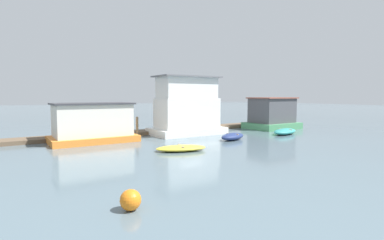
# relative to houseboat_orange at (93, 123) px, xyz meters

# --- Properties ---
(ground_plane) EXTENTS (200.00, 200.00, 0.00)m
(ground_plane) POSITION_rel_houseboat_orange_xyz_m (7.88, -0.51, -1.39)
(ground_plane) COLOR slate
(dock_walkway) EXTENTS (33.80, 2.12, 0.30)m
(dock_walkway) POSITION_rel_houseboat_orange_xyz_m (7.88, 2.28, -1.24)
(dock_walkway) COLOR brown
(dock_walkway) RESTS_ON ground_plane
(houseboat_orange) EXTENTS (6.18, 3.59, 2.94)m
(houseboat_orange) POSITION_rel_houseboat_orange_xyz_m (0.00, 0.00, 0.00)
(houseboat_orange) COLOR orange
(houseboat_orange) RESTS_ON ground_plane
(houseboat_white) EXTENTS (6.48, 3.78, 5.19)m
(houseboat_white) POSITION_rel_houseboat_orange_xyz_m (8.33, -0.02, 0.96)
(houseboat_white) COLOR white
(houseboat_white) RESTS_ON ground_plane
(houseboat_green) EXTENTS (5.06, 3.96, 3.28)m
(houseboat_green) POSITION_rel_houseboat_orange_xyz_m (18.22, -1.02, 0.12)
(houseboat_green) COLOR #4C9360
(houseboat_green) RESTS_ON ground_plane
(dinghy_yellow) EXTENTS (3.49, 2.39, 0.36)m
(dinghy_yellow) POSITION_rel_houseboat_orange_xyz_m (3.65, -6.80, -1.21)
(dinghy_yellow) COLOR yellow
(dinghy_yellow) RESTS_ON ground_plane
(dinghy_navy) EXTENTS (2.86, 1.98, 0.54)m
(dinghy_navy) POSITION_rel_houseboat_orange_xyz_m (9.45, -4.97, -1.12)
(dinghy_navy) COLOR navy
(dinghy_navy) RESTS_ON ground_plane
(dinghy_teal) EXTENTS (3.64, 2.44, 0.51)m
(dinghy_teal) POSITION_rel_houseboat_orange_xyz_m (15.66, -4.90, -1.13)
(dinghy_teal) COLOR teal
(dinghy_teal) RESTS_ON ground_plane
(mooring_post_near_right) EXTENTS (0.21, 0.21, 1.76)m
(mooring_post_near_right) POSITION_rel_houseboat_orange_xyz_m (-1.21, 0.97, -0.51)
(mooring_post_near_right) COLOR brown
(mooring_post_near_right) RESTS_ON ground_plane
(mooring_post_centre) EXTENTS (0.21, 0.21, 1.68)m
(mooring_post_centre) POSITION_rel_houseboat_orange_xyz_m (3.93, 0.97, -0.55)
(mooring_post_centre) COLOR #846B4C
(mooring_post_centre) RESTS_ON ground_plane
(buoy_orange) EXTENTS (0.65, 0.65, 0.65)m
(buoy_orange) POSITION_rel_houseboat_orange_xyz_m (-2.66, -14.35, -1.06)
(buoy_orange) COLOR orange
(buoy_orange) RESTS_ON ground_plane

